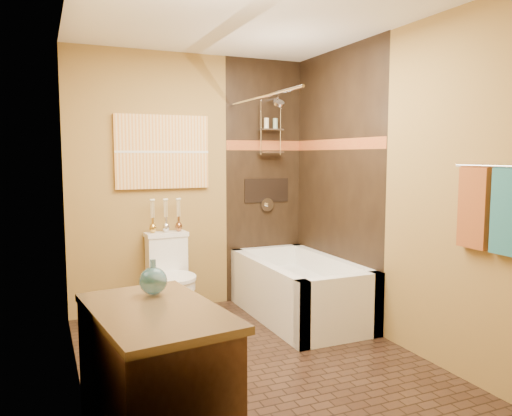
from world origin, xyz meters
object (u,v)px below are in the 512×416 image
sunset_painting (162,152)px  bathtub (299,294)px  vanity (155,389)px  toilet (171,276)px

sunset_painting → bathtub: 1.87m
sunset_painting → vanity: (-0.62, -2.48, -1.15)m
toilet → vanity: bearing=-108.8°
toilet → vanity: size_ratio=0.81×
sunset_painting → toilet: sunset_painting is taller
bathtub → toilet: size_ratio=1.91×
sunset_painting → toilet: bearing=-90.0°
sunset_painting → bathtub: sunset_painting is taller
sunset_painting → bathtub: (1.10, -0.73, -1.33)m
toilet → sunset_painting: bearing=86.9°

